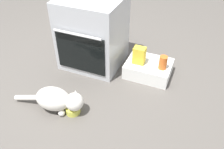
{
  "coord_description": "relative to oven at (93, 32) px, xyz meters",
  "views": [
    {
      "loc": [
        1.04,
        -1.57,
        1.58
      ],
      "look_at": [
        0.39,
        -0.0,
        0.25
      ],
      "focal_mm": 38.18,
      "sensor_mm": 36.0,
      "label": 1
    }
  ],
  "objects": [
    {
      "name": "ground",
      "position": [
        0.01,
        -0.44,
        -0.38
      ],
      "size": [
        8.0,
        8.0,
        0.0
      ],
      "primitive_type": "plane",
      "color": "#56514C"
    },
    {
      "name": "oven",
      "position": [
        0.0,
        0.0,
        0.0
      ],
      "size": [
        0.62,
        0.62,
        0.75
      ],
      "color": "#B7BABF",
      "rests_on": "ground"
    },
    {
      "name": "pantry_cabinet",
      "position": [
        0.64,
        0.0,
        -0.3
      ],
      "size": [
        0.46,
        0.36,
        0.15
      ],
      "primitive_type": "cube",
      "color": "white",
      "rests_on": "ground"
    },
    {
      "name": "food_bowl",
      "position": [
        0.17,
        -0.79,
        -0.34
      ],
      "size": [
        0.13,
        0.13,
        0.09
      ],
      "color": "#D1D14C",
      "rests_on": "ground"
    },
    {
      "name": "cat",
      "position": [
        0.04,
        -0.8,
        -0.25
      ],
      "size": [
        0.68,
        0.25,
        0.23
      ],
      "rotation": [
        0.0,
        0.0,
        0.12
      ],
      "color": "silver",
      "rests_on": "ground"
    },
    {
      "name": "snack_bag",
      "position": [
        0.54,
        -0.04,
        -0.13
      ],
      "size": [
        0.12,
        0.09,
        0.18
      ],
      "primitive_type": "cube",
      "color": "yellow",
      "rests_on": "pantry_cabinet"
    },
    {
      "name": "sauce_jar",
      "position": [
        0.78,
        -0.04,
        -0.15
      ],
      "size": [
        0.08,
        0.08,
        0.14
      ],
      "primitive_type": "cylinder",
      "color": "#D16023",
      "rests_on": "pantry_cabinet"
    }
  ]
}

